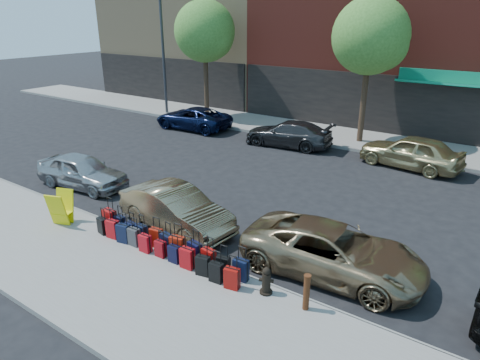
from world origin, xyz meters
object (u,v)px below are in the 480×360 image
Objects in this scene: tree_left at (207,33)px; car_far_1 at (288,134)px; car_near_1 at (176,209)px; car_far_0 at (193,118)px; tree_center at (373,38)px; fire_hydrant at (266,281)px; streetlight at (165,44)px; bollard at (307,292)px; car_near_0 at (82,171)px; car_near_2 at (333,251)px; display_rack at (61,208)px; car_far_2 at (411,152)px; suitcase_front_5 at (167,243)px.

tree_left is 1.57× the size of car_far_1.
car_near_1 reaches higher than car_far_0.
tree_center is 10.17× the size of fire_hydrant.
bollard is at bearing -38.42° from streetlight.
fire_hydrant is (13.21, -14.36, -4.93)m from tree_left.
car_near_1 is (5.55, -0.53, 0.02)m from car_near_0.
tree_center reaches higher than car_near_2.
bollard is at bearing -75.24° from tree_center.
tree_left is 1.84× the size of car_near_0.
display_rack is 0.24× the size of car_far_1.
car_near_1 is 12.92m from car_far_0.
tree_center reaches higher than car_near_0.
car_far_1 reaches higher than car_far_0.
car_far_2 is (12.66, 0.21, 0.10)m from car_far_0.
tree_left is 5.53m from car_far_0.
suitcase_front_5 is 1.33× the size of fire_hydrant.
streetlight is at bearing -177.02° from tree_center.
car_near_0 is 9.94m from car_far_0.
fire_hydrant is at bearing 19.92° from car_far_1.
tree_left is 1.74× the size of car_near_1.
car_near_0 is at bearing 113.25° from display_rack.
display_rack is at bearing -68.80° from tree_left.
fire_hydrant is 2.15m from car_near_2.
car_far_1 is (-5.80, 11.75, 0.19)m from fire_hydrant.
bollard is at bearing -106.87° from car_near_0.
streetlight is at bearing 118.37° from fire_hydrant.
car_near_0 is at bearing 146.98° from fire_hydrant.
tree_left is 19.37m from car_near_2.
car_far_2 reaches higher than suitcase_front_5.
tree_center is at bearing -121.37° from car_far_2.
car_far_1 reaches higher than display_rack.
fire_hydrant is at bearing -40.23° from streetlight.
suitcase_front_5 is at bearing 179.78° from bollard.
car_near_0 is (-9.88, 2.03, 0.19)m from fire_hydrant.
streetlight reaches higher than car_far_2.
tree_left reaches higher than display_rack.
display_rack is 3.72m from car_near_1.
car_near_1 is at bearing 1.82° from car_far_1.
display_rack reaches higher than suitcase_front_5.
car_far_1 is at bearing 14.00° from car_near_1.
suitcase_front_5 is 0.24× the size of car_near_0.
car_far_2 is at bearing -6.11° from streetlight.
car_near_2 is at bearing 50.74° from car_far_0.
car_near_2 is at bearing 34.61° from suitcase_front_5.
tree_center is 6.10m from car_far_2.
tree_left is at bearing 40.47° from car_near_1.
car_far_0 is (-9.58, -2.68, -4.75)m from tree_center.
bollard is at bearing 10.67° from car_far_2.
car_near_0 is (-2.46, 2.60, -0.02)m from display_rack.
car_near_1 is at bearing 35.20° from car_far_0.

